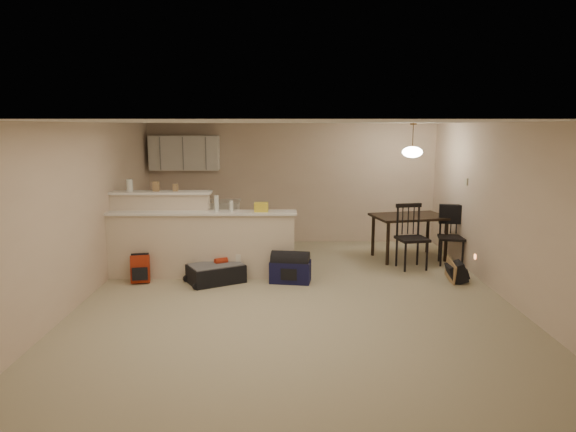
{
  "coord_description": "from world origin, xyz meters",
  "views": [
    {
      "loc": [
        -0.15,
        -7.24,
        2.45
      ],
      "look_at": [
        -0.1,
        0.7,
        1.05
      ],
      "focal_mm": 32.0,
      "sensor_mm": 36.0,
      "label": 1
    }
  ],
  "objects_px": {
    "red_backpack": "(140,269)",
    "dining_table": "(409,221)",
    "dining_chair_near": "(412,237)",
    "suitcase": "(216,274)",
    "dining_chair_far": "(452,236)",
    "navy_duffel": "(290,271)",
    "black_daypack": "(456,272)",
    "pendant_lamp": "(412,152)"
  },
  "relations": [
    {
      "from": "dining_chair_near",
      "to": "red_backpack",
      "type": "relative_size",
      "value": 2.57
    },
    {
      "from": "pendant_lamp",
      "to": "dining_chair_far",
      "type": "relative_size",
      "value": 0.6
    },
    {
      "from": "dining_chair_far",
      "to": "black_daypack",
      "type": "height_order",
      "value": "dining_chair_far"
    },
    {
      "from": "suitcase",
      "to": "black_daypack",
      "type": "xyz_separation_m",
      "value": [
        3.82,
        0.0,
        0.01
      ]
    },
    {
      "from": "dining_table",
      "to": "pendant_lamp",
      "type": "distance_m",
      "value": 1.27
    },
    {
      "from": "dining_chair_far",
      "to": "red_backpack",
      "type": "relative_size",
      "value": 2.38
    },
    {
      "from": "dining_chair_near",
      "to": "black_daypack",
      "type": "relative_size",
      "value": 3.29
    },
    {
      "from": "dining_chair_near",
      "to": "navy_duffel",
      "type": "xyz_separation_m",
      "value": [
        -2.11,
        -0.77,
        -0.39
      ]
    },
    {
      "from": "dining_table",
      "to": "pendant_lamp",
      "type": "height_order",
      "value": "pendant_lamp"
    },
    {
      "from": "black_daypack",
      "to": "dining_chair_near",
      "type": "bearing_deg",
      "value": 38.05
    },
    {
      "from": "red_backpack",
      "to": "suitcase",
      "type": "bearing_deg",
      "value": -11.29
    },
    {
      "from": "dining_chair_far",
      "to": "pendant_lamp",
      "type": "bearing_deg",
      "value": 158.92
    },
    {
      "from": "red_backpack",
      "to": "navy_duffel",
      "type": "height_order",
      "value": "red_backpack"
    },
    {
      "from": "dining_chair_far",
      "to": "red_backpack",
      "type": "height_order",
      "value": "dining_chair_far"
    },
    {
      "from": "dining_chair_far",
      "to": "black_daypack",
      "type": "xyz_separation_m",
      "value": [
        -0.24,
        -1.04,
        -0.37
      ]
    },
    {
      "from": "dining_table",
      "to": "black_daypack",
      "type": "distance_m",
      "value": 1.62
    },
    {
      "from": "dining_chair_far",
      "to": "navy_duffel",
      "type": "distance_m",
      "value": 3.08
    },
    {
      "from": "dining_chair_far",
      "to": "suitcase",
      "type": "bearing_deg",
      "value": -154.04
    },
    {
      "from": "pendant_lamp",
      "to": "navy_duffel",
      "type": "bearing_deg",
      "value": -146.66
    },
    {
      "from": "navy_duffel",
      "to": "dining_chair_near",
      "type": "bearing_deg",
      "value": 29.05
    },
    {
      "from": "dining_chair_near",
      "to": "dining_chair_far",
      "type": "height_order",
      "value": "dining_chair_near"
    },
    {
      "from": "dining_table",
      "to": "black_daypack",
      "type": "height_order",
      "value": "dining_table"
    },
    {
      "from": "navy_duffel",
      "to": "dining_table",
      "type": "bearing_deg",
      "value": 42.26
    },
    {
      "from": "dining_chair_near",
      "to": "black_daypack",
      "type": "distance_m",
      "value": 1.02
    },
    {
      "from": "dining_chair_near",
      "to": "navy_duffel",
      "type": "bearing_deg",
      "value": -170.42
    },
    {
      "from": "dining_chair_near",
      "to": "suitcase",
      "type": "xyz_separation_m",
      "value": [
        -3.29,
        -0.77,
        -0.42
      ]
    },
    {
      "from": "red_backpack",
      "to": "navy_duffel",
      "type": "bearing_deg",
      "value": -11.29
    },
    {
      "from": "red_backpack",
      "to": "dining_chair_far",
      "type": "bearing_deg",
      "value": -0.1
    },
    {
      "from": "dining_table",
      "to": "pendant_lamp",
      "type": "xyz_separation_m",
      "value": [
        -0.0,
        -0.0,
        1.27
      ]
    },
    {
      "from": "red_backpack",
      "to": "dining_chair_near",
      "type": "bearing_deg",
      "value": -1.51
    },
    {
      "from": "red_backpack",
      "to": "navy_duffel",
      "type": "xyz_separation_m",
      "value": [
        2.38,
        0.0,
        -0.05
      ]
    },
    {
      "from": "dining_chair_far",
      "to": "red_backpack",
      "type": "distance_m",
      "value": 5.37
    },
    {
      "from": "suitcase",
      "to": "dining_chair_far",
      "type": "bearing_deg",
      "value": -14.26
    },
    {
      "from": "pendant_lamp",
      "to": "suitcase",
      "type": "xyz_separation_m",
      "value": [
        -3.4,
        -1.46,
        -1.85
      ]
    },
    {
      "from": "dining_table",
      "to": "navy_duffel",
      "type": "relative_size",
      "value": 2.32
    },
    {
      "from": "red_backpack",
      "to": "dining_table",
      "type": "bearing_deg",
      "value": 6.34
    },
    {
      "from": "dining_chair_far",
      "to": "suitcase",
      "type": "distance_m",
      "value": 4.21
    },
    {
      "from": "dining_table",
      "to": "dining_chair_near",
      "type": "bearing_deg",
      "value": -111.11
    },
    {
      "from": "pendant_lamp",
      "to": "dining_chair_far",
      "type": "xyz_separation_m",
      "value": [
        0.66,
        -0.42,
        -1.47
      ]
    },
    {
      "from": "dining_table",
      "to": "navy_duffel",
      "type": "distance_m",
      "value": 2.71
    },
    {
      "from": "dining_chair_near",
      "to": "suitcase",
      "type": "distance_m",
      "value": 3.41
    },
    {
      "from": "suitcase",
      "to": "navy_duffel",
      "type": "xyz_separation_m",
      "value": [
        1.18,
        0.0,
        0.03
      ]
    }
  ]
}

